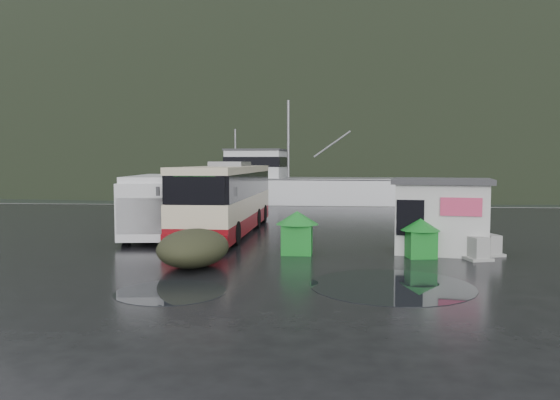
# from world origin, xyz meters

# --- Properties ---
(ground) EXTENTS (160.00, 160.00, 0.00)m
(ground) POSITION_xyz_m (0.00, 0.00, 0.00)
(ground) COLOR black
(ground) RESTS_ON ground
(harbor_water) EXTENTS (300.00, 180.00, 0.02)m
(harbor_water) POSITION_xyz_m (0.00, 110.00, 0.00)
(harbor_water) COLOR black
(harbor_water) RESTS_ON ground
(quay_edge) EXTENTS (160.00, 0.60, 1.50)m
(quay_edge) POSITION_xyz_m (0.00, 20.00, 0.00)
(quay_edge) COLOR #999993
(quay_edge) RESTS_ON ground
(headland) EXTENTS (780.00, 540.00, 570.00)m
(headland) POSITION_xyz_m (10.00, 250.00, 0.00)
(headland) COLOR black
(headland) RESTS_ON ground
(coach_bus) EXTENTS (2.99, 11.76, 3.32)m
(coach_bus) POSITION_xyz_m (-0.97, 4.35, 0.00)
(coach_bus) COLOR beige
(coach_bus) RESTS_ON ground
(white_van) EXTENTS (3.10, 6.75, 2.72)m
(white_van) POSITION_xyz_m (-3.66, 2.65, 0.00)
(white_van) COLOR silver
(white_van) RESTS_ON ground
(waste_bin_left) EXTENTS (1.11, 1.11, 1.54)m
(waste_bin_left) POSITION_xyz_m (2.69, -1.18, 0.00)
(waste_bin_left) COLOR #167C22
(waste_bin_left) RESTS_ON ground
(waste_bin_right) EXTENTS (1.13, 1.13, 1.35)m
(waste_bin_right) POSITION_xyz_m (6.96, -1.48, 0.00)
(waste_bin_right) COLOR #167C22
(waste_bin_right) RESTS_ON ground
(dome_tent) EXTENTS (2.36, 3.15, 1.18)m
(dome_tent) POSITION_xyz_m (-0.38, -3.92, 0.00)
(dome_tent) COLOR #2C2F1C
(dome_tent) RESTS_ON ground
(ticket_kiosk) EXTENTS (3.83, 3.15, 2.68)m
(ticket_kiosk) POSITION_xyz_m (7.86, -0.36, 0.00)
(ticket_kiosk) COLOR beige
(ticket_kiosk) RESTS_ON ground
(jersey_barrier_a) EXTENTS (1.16, 1.63, 0.74)m
(jersey_barrier_a) POSITION_xyz_m (9.37, -0.55, 0.00)
(jersey_barrier_a) COLOR #999993
(jersey_barrier_a) RESTS_ON ground
(jersey_barrier_b) EXTENTS (1.05, 1.80, 0.86)m
(jersey_barrier_b) POSITION_xyz_m (7.68, -0.12, 0.00)
(jersey_barrier_b) COLOR #999993
(jersey_barrier_b) RESTS_ON ground
(jersey_barrier_c) EXTENTS (1.19, 1.72, 0.78)m
(jersey_barrier_c) POSITION_xyz_m (8.69, -1.46, 0.00)
(jersey_barrier_c) COLOR #999993
(jersey_barrier_c) RESTS_ON ground
(fishing_trawler) EXTENTS (25.47, 7.36, 10.05)m
(fishing_trawler) POSITION_xyz_m (2.79, 27.53, 0.00)
(fishing_trawler) COLOR silver
(fishing_trawler) RESTS_ON ground
(puddles) EXTENTS (9.23, 4.85, 0.01)m
(puddles) POSITION_xyz_m (3.88, -6.35, 0.01)
(puddles) COLOR black
(puddles) RESTS_ON ground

